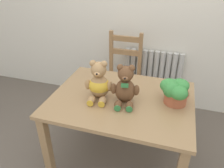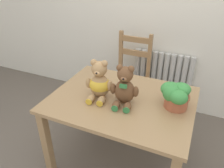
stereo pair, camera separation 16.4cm
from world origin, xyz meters
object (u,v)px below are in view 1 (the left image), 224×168
(teddy_bear_left, at_px, (99,83))
(potted_plant, at_px, (175,91))
(wooden_chair_behind, at_px, (122,78))
(teddy_bear_right, at_px, (125,87))

(teddy_bear_left, relative_size, potted_plant, 1.43)
(wooden_chair_behind, bearing_deg, teddy_bear_right, 106.01)
(potted_plant, bearing_deg, teddy_bear_right, -165.10)
(teddy_bear_left, xyz_separation_m, potted_plant, (0.56, 0.09, -0.02))
(potted_plant, bearing_deg, teddy_bear_left, -170.80)
(wooden_chair_behind, relative_size, teddy_bear_left, 3.10)
(wooden_chair_behind, height_order, teddy_bear_left, teddy_bear_left)
(wooden_chair_behind, xyz_separation_m, teddy_bear_left, (0.02, -0.80, 0.37))
(wooden_chair_behind, distance_m, teddy_bear_right, 0.92)
(wooden_chair_behind, bearing_deg, teddy_bear_left, 91.69)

